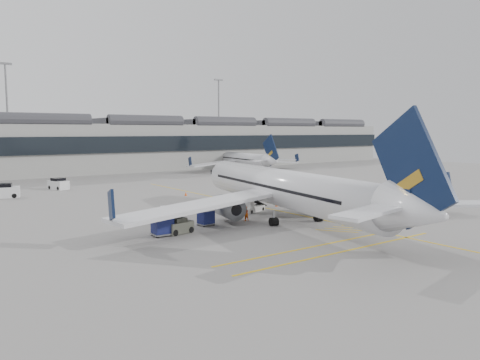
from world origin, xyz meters
TOP-DOWN VIEW (x-y plane):
  - ground at (0.00, 0.00)m, footprint 220.00×220.00m
  - terminal at (0.00, 71.93)m, footprint 200.00×20.45m
  - light_masts at (-1.67, 86.00)m, footprint 113.00×0.60m
  - apron_markings at (10.00, 10.00)m, footprint 0.25×60.00m
  - airliner_main at (6.75, -0.20)m, footprint 38.06×41.96m
  - airliner_far at (41.11, 55.17)m, footprint 29.97×32.92m
  - belt_loader at (7.08, 6.28)m, footprint 4.27×2.50m
  - baggage_cart_a at (4.12, 7.40)m, footprint 2.27×2.11m
  - baggage_cart_b at (-1.64, 2.59)m, footprint 1.63×1.38m
  - baggage_cart_c at (-4.05, 5.90)m, footprint 1.99×1.80m
  - baggage_cart_d at (-7.30, 0.91)m, footprint 1.91×1.60m
  - ramp_agent_a at (7.66, 9.15)m, footprint 0.79×0.67m
  - ramp_agent_b at (3.04, 2.21)m, footprint 0.77×0.60m
  - pushback_tug at (-5.64, 1.02)m, footprint 2.87×2.08m
  - safety_cone_nose at (7.45, 22.80)m, footprint 0.40×0.40m
  - safety_cone_engine at (11.87, 7.50)m, footprint 0.39×0.39m
  - service_van_left at (-14.46, 36.19)m, footprint 4.33×2.93m
  - service_van_mid at (-5.59, 41.70)m, footprint 2.81×3.97m
  - service_van_right at (27.91, 34.07)m, footprint 4.07×3.85m

SIDE VIEW (x-z plane):
  - ground at x=0.00m, z-range 0.00..0.00m
  - apron_markings at x=10.00m, z-range 0.00..0.01m
  - safety_cone_engine at x=11.87m, z-range 0.00..0.54m
  - safety_cone_nose at x=7.45m, z-range 0.00..0.56m
  - belt_loader at x=7.08m, z-range -0.35..1.34m
  - pushback_tug at x=-5.64m, z-range -0.08..1.38m
  - ramp_agent_b at x=3.04m, z-range 0.00..1.56m
  - service_van_mid at x=-5.59m, z-range -0.10..1.75m
  - baggage_cart_b at x=-1.64m, z-range 0.06..1.66m
  - service_van_right at x=27.91m, z-range -0.10..1.82m
  - service_van_left at x=-14.46m, z-range -0.11..1.92m
  - ramp_agent_a at x=7.66m, z-range 0.00..1.82m
  - baggage_cart_c at x=-4.05m, z-range 0.06..1.79m
  - baggage_cart_a at x=4.12m, z-range 0.07..1.97m
  - baggage_cart_d at x=-7.30m, z-range 0.07..2.01m
  - airliner_far at x=41.11m, z-range -1.81..6.96m
  - airliner_main at x=6.75m, z-range -2.32..8.94m
  - terminal at x=0.00m, z-range -0.06..12.34m
  - light_masts at x=-1.67m, z-range 1.77..27.22m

